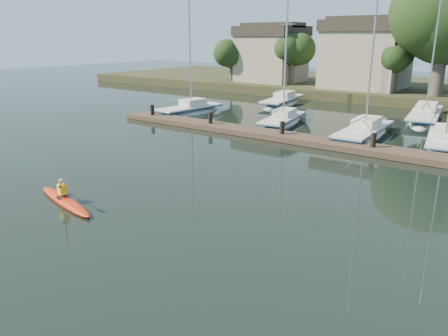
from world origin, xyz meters
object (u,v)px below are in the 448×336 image
Objects in this scene: kayak at (64,199)px; sailboat_6 at (424,122)px; sailboat_2 at (363,139)px; sailboat_3 at (444,149)px; dock at (324,142)px; sailboat_5 at (282,106)px; sailboat_0 at (190,116)px; sailboat_1 at (282,126)px.

sailboat_6 is (7.42, 28.57, -0.37)m from kayak.
sailboat_2 is 1.19× the size of sailboat_3.
sailboat_5 is at bearing 127.63° from dock.
sailboat_2 is 1.00× the size of sailboat_5.
sailboat_5 is (-16.58, 9.34, -0.00)m from sailboat_3.
sailboat_0 is at bearing 171.86° from sailboat_3.
sailboat_5 reaches higher than dock.
sailboat_3 is at bearing 73.88° from kayak.
sailboat_1 is 10.33m from sailboat_5.
sailboat_1 is 0.84× the size of sailboat_5.
sailboat_1 reaches higher than dock.
dock is 2.25× the size of sailboat_2.
kayak is 22.37m from sailboat_3.
dock is 2.24× the size of sailboat_5.
sailboat_1 reaches higher than kayak.
kayak is 0.13× the size of dock.
sailboat_3 is (6.05, 4.31, -0.39)m from dock.
sailboat_2 is at bearing -48.36° from sailboat_5.
sailboat_3 is at bearing 7.33° from sailboat_0.
dock is at bearing -60.90° from sailboat_5.
sailboat_5 is at bearing 138.02° from sailboat_2.
sailboat_1 is (8.94, 0.62, 0.03)m from sailboat_0.
sailboat_0 is 15.54m from sailboat_2.
sailboat_3 is at bearing 35.46° from dock.
sailboat_1 is at bearing 169.49° from sailboat_3.
sailboat_3 is at bearing 1.85° from sailboat_2.
dock is 15.00m from sailboat_0.
kayak is at bearing -106.22° from dock.
sailboat_2 is at bearing 174.96° from sailboat_3.
sailboat_5 is at bearing 141.56° from sailboat_3.
sailboat_2 is (6.61, -0.64, -0.02)m from sailboat_1.
sailboat_0 is 10.43m from sailboat_5.
dock is at bearing -153.58° from sailboat_3.
kayak is 0.36× the size of sailboat_1.
sailboat_0 is at bearing -159.79° from sailboat_6.
sailboat_3 is at bearing -37.92° from sailboat_5.
sailboat_5 is 13.47m from sailboat_6.
sailboat_1 reaches higher than sailboat_0.
sailboat_3 is (4.96, 0.35, -0.00)m from sailboat_2.
dock is at bearing -107.52° from sailboat_2.
sailboat_0 is at bearing -120.67° from sailboat_5.
sailboat_1 reaches higher than sailboat_3.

